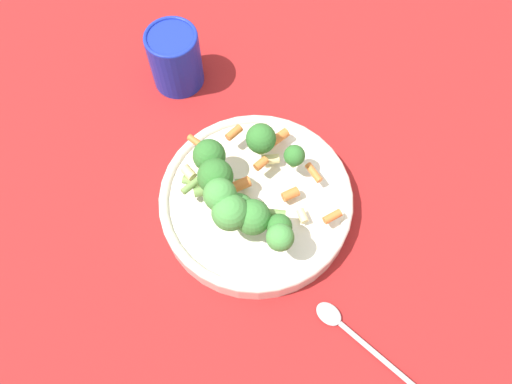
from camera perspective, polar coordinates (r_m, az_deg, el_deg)
ground_plane at (r=0.72m, az=-0.00°, el=-1.70°), size 3.00×3.00×0.00m
bowl at (r=0.70m, az=-0.00°, el=-1.00°), size 0.27×0.27×0.04m
pasta_salad at (r=0.64m, az=-1.91°, el=0.21°), size 0.23×0.19×0.08m
cup at (r=0.81m, az=-9.24°, el=14.87°), size 0.08×0.08×0.10m
spoon at (r=0.67m, az=11.38°, el=-15.95°), size 0.19×0.08×0.01m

